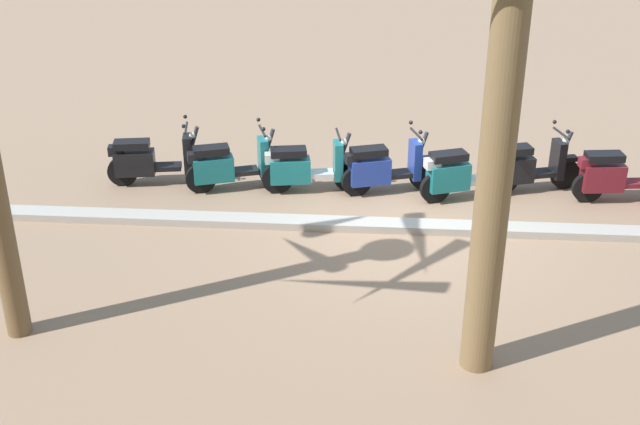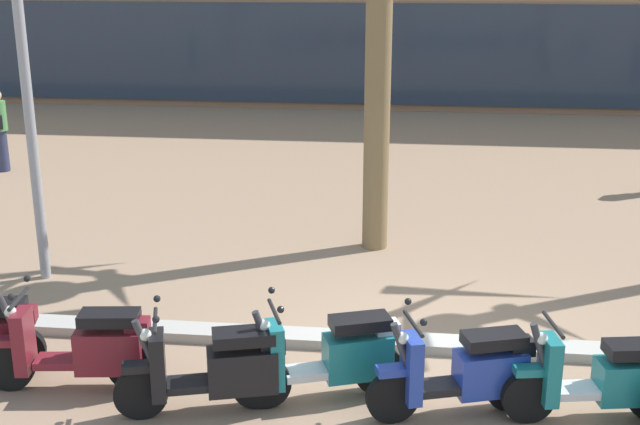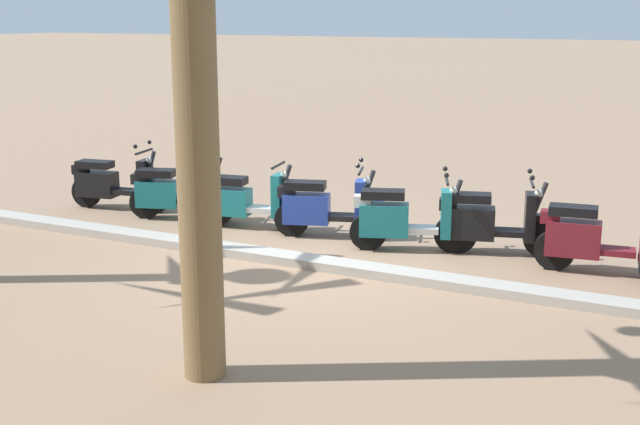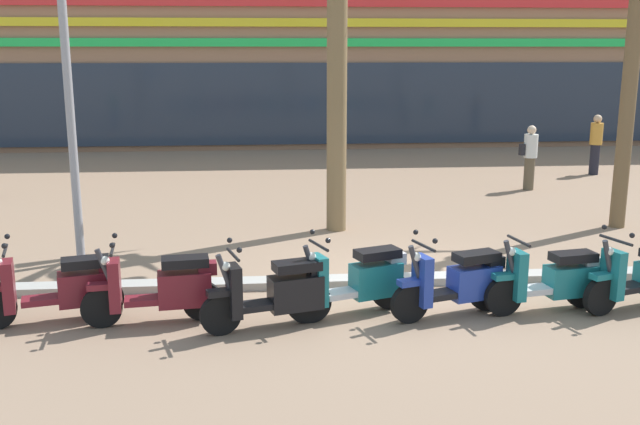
{
  "view_description": "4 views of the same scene",
  "coord_description": "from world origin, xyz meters",
  "px_view_note": "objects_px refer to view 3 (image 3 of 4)",
  "views": [
    {
      "loc": [
        0.54,
        11.41,
        5.82
      ],
      "look_at": [
        1.28,
        1.67,
        1.07
      ],
      "focal_mm": 45.92,
      "sensor_mm": 36.0,
      "label": 1
    },
    {
      "loc": [
        -0.16,
        -8.74,
        4.35
      ],
      "look_at": [
        -1.4,
        2.17,
        0.91
      ],
      "focal_mm": 46.85,
      "sensor_mm": 36.0,
      "label": 2
    },
    {
      "loc": [
        -4.75,
        9.25,
        3.25
      ],
      "look_at": [
        -0.35,
        0.31,
        0.83
      ],
      "focal_mm": 46.15,
      "sensor_mm": 36.0,
      "label": 3
    },
    {
      "loc": [
        -2.18,
        -10.38,
        3.5
      ],
      "look_at": [
        -1.19,
        1.29,
        0.83
      ],
      "focal_mm": 40.73,
      "sensor_mm": 36.0,
      "label": 4
    }
  ],
  "objects_px": {
    "scooter_maroon_mid_centre": "(595,239)",
    "scooter_black_lead_nearest": "(112,183)",
    "scooter_teal_gap_after_mid": "(244,200)",
    "scooter_teal_mid_rear": "(175,192)",
    "scooter_teal_tail_end": "(403,219)",
    "scooter_blue_far_back": "(323,208)",
    "scooter_black_mid_front": "(488,222)"
  },
  "relations": [
    {
      "from": "scooter_blue_far_back",
      "to": "scooter_black_lead_nearest",
      "type": "xyz_separation_m",
      "value": [
        4.01,
        -0.06,
        -0.01
      ]
    },
    {
      "from": "scooter_teal_tail_end",
      "to": "scooter_teal_mid_rear",
      "type": "xyz_separation_m",
      "value": [
        3.94,
        -0.09,
        -0.02
      ]
    },
    {
      "from": "scooter_teal_tail_end",
      "to": "scooter_blue_far_back",
      "type": "distance_m",
      "value": 1.32
    },
    {
      "from": "scooter_maroon_mid_centre",
      "to": "scooter_teal_mid_rear",
      "type": "height_order",
      "value": "same"
    },
    {
      "from": "scooter_blue_far_back",
      "to": "scooter_black_mid_front",
      "type": "bearing_deg",
      "value": -174.68
    },
    {
      "from": "scooter_maroon_mid_centre",
      "to": "scooter_teal_mid_rear",
      "type": "xyz_separation_m",
      "value": [
        6.5,
        0.02,
        -0.02
      ]
    },
    {
      "from": "scooter_black_mid_front",
      "to": "scooter_blue_far_back",
      "type": "height_order",
      "value": "same"
    },
    {
      "from": "scooter_maroon_mid_centre",
      "to": "scooter_black_lead_nearest",
      "type": "height_order",
      "value": "same"
    },
    {
      "from": "scooter_maroon_mid_centre",
      "to": "scooter_teal_tail_end",
      "type": "bearing_deg",
      "value": 2.47
    },
    {
      "from": "scooter_black_mid_front",
      "to": "scooter_black_lead_nearest",
      "type": "bearing_deg",
      "value": 1.51
    },
    {
      "from": "scooter_teal_mid_rear",
      "to": "scooter_teal_tail_end",
      "type": "bearing_deg",
      "value": 178.67
    },
    {
      "from": "scooter_teal_gap_after_mid",
      "to": "scooter_black_lead_nearest",
      "type": "xyz_separation_m",
      "value": [
        2.68,
        -0.11,
        0.01
      ]
    },
    {
      "from": "scooter_teal_tail_end",
      "to": "scooter_blue_far_back",
      "type": "height_order",
      "value": "same"
    },
    {
      "from": "scooter_teal_tail_end",
      "to": "scooter_teal_gap_after_mid",
      "type": "bearing_deg",
      "value": -2.32
    },
    {
      "from": "scooter_teal_tail_end",
      "to": "scooter_teal_mid_rear",
      "type": "distance_m",
      "value": 3.94
    },
    {
      "from": "scooter_blue_far_back",
      "to": "scooter_teal_gap_after_mid",
      "type": "bearing_deg",
      "value": 2.32
    },
    {
      "from": "scooter_blue_far_back",
      "to": "scooter_teal_mid_rear",
      "type": "xyz_separation_m",
      "value": [
        2.63,
        0.07,
        -0.01
      ]
    },
    {
      "from": "scooter_teal_gap_after_mid",
      "to": "scooter_teal_mid_rear",
      "type": "bearing_deg",
      "value": 0.7
    },
    {
      "from": "scooter_teal_tail_end",
      "to": "scooter_blue_far_back",
      "type": "bearing_deg",
      "value": -6.98
    },
    {
      "from": "scooter_black_lead_nearest",
      "to": "scooter_teal_tail_end",
      "type": "bearing_deg",
      "value": 177.66
    },
    {
      "from": "scooter_teal_gap_after_mid",
      "to": "scooter_teal_mid_rear",
      "type": "distance_m",
      "value": 1.3
    },
    {
      "from": "scooter_teal_tail_end",
      "to": "scooter_teal_gap_after_mid",
      "type": "xyz_separation_m",
      "value": [
        2.64,
        -0.11,
        -0.02
      ]
    },
    {
      "from": "scooter_blue_far_back",
      "to": "scooter_teal_gap_after_mid",
      "type": "xyz_separation_m",
      "value": [
        1.33,
        0.05,
        -0.02
      ]
    },
    {
      "from": "scooter_maroon_mid_centre",
      "to": "scooter_teal_mid_rear",
      "type": "distance_m",
      "value": 6.5
    },
    {
      "from": "scooter_maroon_mid_centre",
      "to": "scooter_black_lead_nearest",
      "type": "bearing_deg",
      "value": -0.78
    },
    {
      "from": "scooter_black_mid_front",
      "to": "scooter_teal_gap_after_mid",
      "type": "distance_m",
      "value": 3.75
    },
    {
      "from": "scooter_teal_mid_rear",
      "to": "scooter_teal_gap_after_mid",
      "type": "bearing_deg",
      "value": -179.3
    },
    {
      "from": "scooter_blue_far_back",
      "to": "scooter_black_lead_nearest",
      "type": "height_order",
      "value": "same"
    },
    {
      "from": "scooter_maroon_mid_centre",
      "to": "scooter_teal_mid_rear",
      "type": "relative_size",
      "value": 1.04
    },
    {
      "from": "scooter_teal_gap_after_mid",
      "to": "scooter_black_lead_nearest",
      "type": "bearing_deg",
      "value": -2.35
    },
    {
      "from": "scooter_teal_mid_rear",
      "to": "scooter_blue_far_back",
      "type": "bearing_deg",
      "value": -178.48
    },
    {
      "from": "scooter_black_mid_front",
      "to": "scooter_teal_gap_after_mid",
      "type": "height_order",
      "value": "scooter_black_mid_front"
    }
  ]
}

